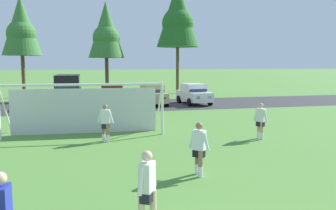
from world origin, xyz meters
The scene contains 14 objects.
ground_plane centered at (0.00, 15.00, 0.00)m, with size 400.00×400.00×0.00m, color #518438.
parking_lot_strip centered at (0.00, 24.66, 0.00)m, with size 52.00×8.40×0.01m, color #333335.
soccer_goal centered at (-2.69, 13.38, 1.29)m, with size 7.52×2.36×2.57m.
player_striker_near centered at (0.64, 6.08, 0.82)m, with size 0.54×0.62×1.64m.
player_defender_far centered at (-1.48, 3.09, 0.82)m, with size 0.52×0.63×1.64m.
player_winger_left centered at (4.99, 10.32, 0.82)m, with size 0.42×0.70×1.64m.
player_winger_right centered at (-1.83, 11.45, 0.82)m, with size 0.72×0.36×1.64m.
parked_car_slot_far_left centered at (-3.97, 25.29, 1.34)m, with size 2.26×4.83×2.52m.
parked_car_slot_left centered at (-0.51, 25.03, 0.88)m, with size 2.20×4.28×1.72m.
parked_car_slot_center_left centered at (2.76, 24.32, 0.88)m, with size 2.09×4.23×1.72m.
parked_car_slot_center centered at (6.33, 24.19, 0.88)m, with size 2.25×4.31×1.72m.
tree_left_edge centered at (-8.67, 33.80, 6.99)m, with size 3.81×3.81×10.17m.
tree_mid_left centered at (-0.42, 32.25, 6.62)m, with size 3.62×3.62×9.64m.
tree_center_back centered at (7.83, 35.08, 8.82)m, with size 4.80×4.80×12.81m.
Camera 1 is at (-2.66, -3.58, 3.37)m, focal length 36.84 mm.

